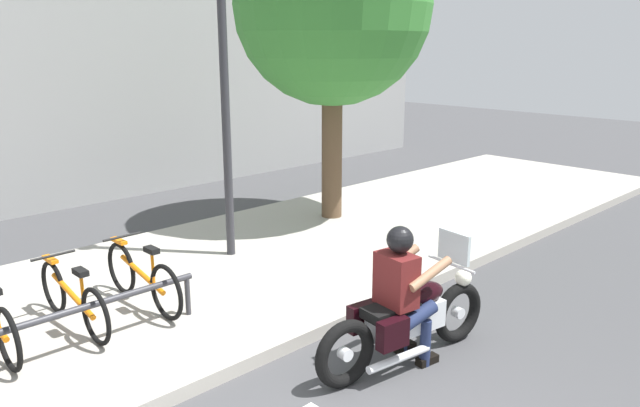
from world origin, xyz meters
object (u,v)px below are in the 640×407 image
object	(u,v)px
rider	(402,286)
bicycle_4	(73,298)
bicycle_5	(142,277)
tree_near_rack	(333,7)
motorcycle	(407,319)
street_lamp	(224,69)

from	to	relation	value
rider	bicycle_4	distance (m)	3.49
bicycle_5	tree_near_rack	size ratio (longest dim) A/B	0.31
bicycle_5	tree_near_rack	bearing A→B (deg)	15.45
rider	bicycle_5	bearing A→B (deg)	115.68
bicycle_5	bicycle_4	bearing A→B (deg)	179.93
motorcycle	bicycle_5	size ratio (longest dim) A/B	1.31
street_lamp	tree_near_rack	bearing A→B (deg)	9.21
street_lamp	bicycle_5	bearing A→B (deg)	-156.59
bicycle_4	bicycle_5	xyz separation A→B (m)	(0.81, -0.00, 0.02)
motorcycle	bicycle_4	size ratio (longest dim) A/B	1.31
bicycle_4	bicycle_5	bearing A→B (deg)	-0.07
bicycle_4	tree_near_rack	xyz separation A→B (m)	(5.07, 1.18, 3.21)
rider	bicycle_4	bearing A→B (deg)	127.76
bicycle_4	bicycle_5	size ratio (longest dim) A/B	1.00
tree_near_rack	motorcycle	bearing A→B (deg)	-126.11
bicycle_5	tree_near_rack	world-z (taller)	tree_near_rack
bicycle_4	rider	bearing A→B (deg)	-52.24
motorcycle	tree_near_rack	size ratio (longest dim) A/B	0.41
tree_near_rack	bicycle_4	bearing A→B (deg)	-166.92
bicycle_4	street_lamp	distance (m)	3.56
street_lamp	tree_near_rack	size ratio (longest dim) A/B	0.87
rider	motorcycle	bearing A→B (deg)	-10.61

